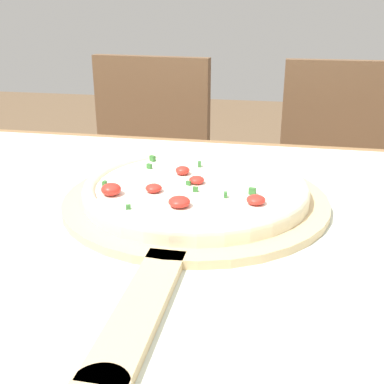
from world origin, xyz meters
TOP-DOWN VIEW (x-y plane):
  - dining_table at (0.00, 0.00)m, footprint 1.28×0.97m
  - towel_cloth at (0.00, 0.00)m, footprint 1.20×0.89m
  - pizza_peel at (0.02, 0.07)m, footprint 0.40×0.63m
  - pizza at (0.02, 0.10)m, footprint 0.34×0.34m
  - chair_left at (-0.28, 0.81)m, footprint 0.44×0.44m
  - chair_right at (0.33, 0.81)m, footprint 0.40×0.40m

SIDE VIEW (x-z plane):
  - chair_left at x=-0.28m, z-range 0.07..0.96m
  - chair_right at x=0.33m, z-range 0.07..0.96m
  - dining_table at x=0.00m, z-range 0.27..1.02m
  - towel_cloth at x=0.00m, z-range 0.75..0.75m
  - pizza_peel at x=0.02m, z-range 0.75..0.77m
  - pizza at x=0.02m, z-range 0.76..0.80m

